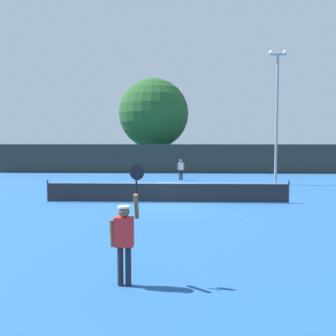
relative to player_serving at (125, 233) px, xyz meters
The scene contains 11 objects.
ground_plane 10.31m from the player_serving, 87.43° to the left, with size 120.00×120.00×0.00m, color #235693.
tennis_net 10.26m from the player_serving, 87.43° to the left, with size 11.65×0.08×1.07m.
perimeter_fence 26.89m from the player_serving, 89.02° to the left, with size 33.87×0.12×2.69m, color #2D332D.
player_serving is the anchor object (origin of this frame).
player_receiving 20.75m from the player_serving, 86.82° to the left, with size 0.57×0.23×1.54m.
tennis_ball 7.42m from the player_serving, 62.59° to the left, with size 0.07×0.07×0.07m, color #CCE033.
light_pole 19.81m from the player_serving, 66.99° to the left, with size 1.18×0.28×8.98m.
large_tree 32.00m from the player_serving, 93.11° to the left, with size 7.31×7.31×9.54m.
parked_car_near 35.90m from the player_serving, 94.17° to the left, with size 2.31×4.37×1.69m.
parked_car_mid 32.19m from the player_serving, 84.71° to the left, with size 2.08×4.28×1.69m.
parked_car_far 36.09m from the player_serving, 73.38° to the left, with size 1.99×4.24×1.69m.
Camera 1 is at (0.66, -17.44, 2.90)m, focal length 39.20 mm.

